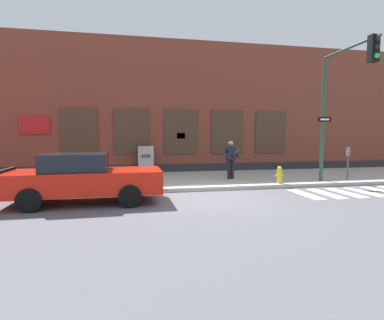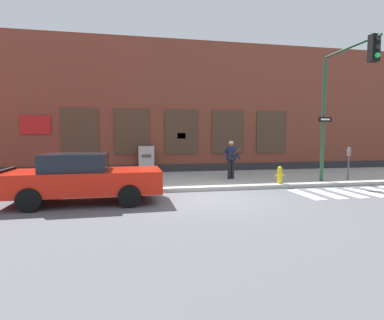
# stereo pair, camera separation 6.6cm
# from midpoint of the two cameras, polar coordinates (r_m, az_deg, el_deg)

# --- Properties ---
(ground_plane) EXTENTS (160.00, 160.00, 0.00)m
(ground_plane) POSITION_cam_midpoint_polar(r_m,az_deg,el_deg) (10.06, 3.72, -7.23)
(ground_plane) COLOR #56565B
(sidewalk) EXTENTS (28.00, 5.08, 0.15)m
(sidewalk) POSITION_cam_midpoint_polar(r_m,az_deg,el_deg) (13.65, -0.25, -3.76)
(sidewalk) COLOR #ADAAA3
(sidewalk) RESTS_ON ground
(building_backdrop) EXTENTS (28.00, 4.06, 7.10)m
(building_backdrop) POSITION_cam_midpoint_polar(r_m,az_deg,el_deg) (18.04, -2.94, 9.33)
(building_backdrop) COLOR brown
(building_backdrop) RESTS_ON ground
(crosswalk) EXTENTS (5.20, 1.90, 0.01)m
(crosswalk) POSITION_cam_midpoint_polar(r_m,az_deg,el_deg) (12.74, 30.21, -5.31)
(crosswalk) COLOR silver
(crosswalk) RESTS_ON ground
(red_car) EXTENTS (4.63, 2.04, 1.53)m
(red_car) POSITION_cam_midpoint_polar(r_m,az_deg,el_deg) (9.78, -19.83, -3.26)
(red_car) COLOR red
(red_car) RESTS_ON ground
(busker) EXTENTS (0.76, 0.61, 1.69)m
(busker) POSITION_cam_midpoint_polar(r_m,az_deg,el_deg) (13.37, 7.60, 0.46)
(busker) COLOR black
(busker) RESTS_ON sidewalk
(traffic_light) EXTENTS (0.60, 2.95, 5.24)m
(traffic_light) POSITION_cam_midpoint_polar(r_m,az_deg,el_deg) (13.05, 26.77, 11.62)
(traffic_light) COLOR #234C33
(traffic_light) RESTS_ON sidewalk
(parking_meter) EXTENTS (0.13, 0.11, 1.44)m
(parking_meter) POSITION_cam_midpoint_polar(r_m,az_deg,el_deg) (14.69, 27.82, 0.29)
(parking_meter) COLOR #47474C
(parking_meter) RESTS_ON sidewalk
(utility_box) EXTENTS (0.78, 0.57, 1.40)m
(utility_box) POSITION_cam_midpoint_polar(r_m,az_deg,el_deg) (15.43, -8.59, 0.05)
(utility_box) COLOR #ADADA8
(utility_box) RESTS_ON sidewalk
(fire_hydrant) EXTENTS (0.38, 0.20, 0.70)m
(fire_hydrant) POSITION_cam_midpoint_polar(r_m,az_deg,el_deg) (12.59, 16.52, -2.74)
(fire_hydrant) COLOR gold
(fire_hydrant) RESTS_ON sidewalk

